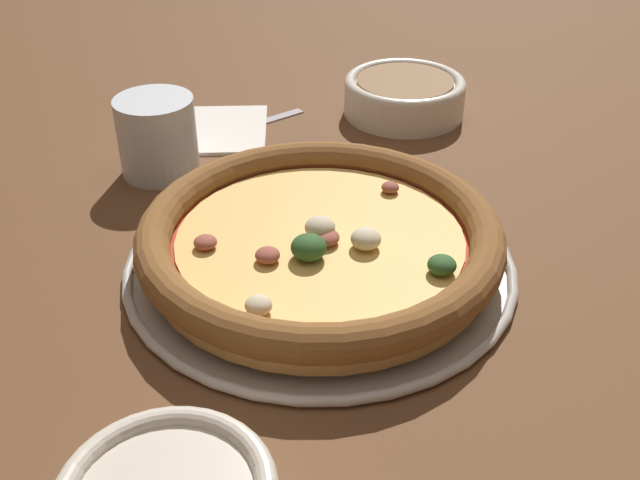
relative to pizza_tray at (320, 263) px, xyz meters
name	(u,v)px	position (x,y,z in m)	size (l,w,h in m)	color
ground_plane	(320,267)	(0.00, 0.00, 0.00)	(3.00, 3.00, 0.00)	brown
pizza_tray	(320,263)	(0.00, 0.00, 0.00)	(0.34, 0.34, 0.01)	#B7B2A8
pizza	(320,239)	(0.00, 0.00, 0.03)	(0.31, 0.31, 0.04)	tan
bowl_far	(404,94)	(-0.34, 0.01, 0.02)	(0.15, 0.15, 0.05)	silver
drinking_cup	(157,136)	(-0.12, -0.21, 0.04)	(0.08, 0.08, 0.08)	silver
napkin	(227,128)	(-0.23, -0.18, 0.00)	(0.15, 0.13, 0.01)	white
fork	(229,132)	(-0.23, -0.18, 0.00)	(0.16, 0.12, 0.00)	#B7B7BC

